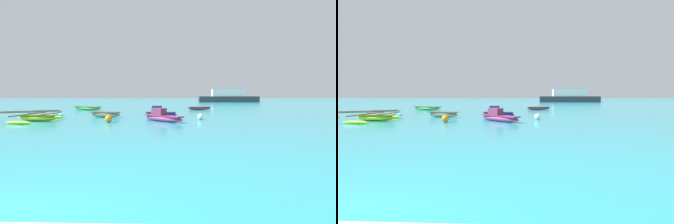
{
  "view_description": "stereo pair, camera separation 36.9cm",
  "coord_description": "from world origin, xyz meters",
  "views": [
    {
      "loc": [
        2.79,
        -2.21,
        1.77
      ],
      "look_at": [
        2.18,
        20.13,
        0.25
      ],
      "focal_mm": 28.0,
      "sensor_mm": 36.0,
      "label": 1
    },
    {
      "loc": [
        3.16,
        -2.2,
        1.77
      ],
      "look_at": [
        2.18,
        20.13,
        0.25
      ],
      "focal_mm": 28.0,
      "sensor_mm": 36.0,
      "label": 2
    }
  ],
  "objects": [
    {
      "name": "moored_boat_3",
      "position": [
        -6.28,
        14.74,
        0.23
      ],
      "size": [
        2.69,
        4.16,
        0.48
      ],
      "rotation": [
        0.0,
        0.0,
        -0.07
      ],
      "color": "#B9E525",
      "rests_on": "ground_plane"
    },
    {
      "name": "mooring_buoy_0",
      "position": [
        4.55,
        15.95,
        0.21
      ],
      "size": [
        0.41,
        0.41,
        0.41
      ],
      "color": "white",
      "rests_on": "ground_plane"
    },
    {
      "name": "moored_boat_4",
      "position": [
        -7.01,
        26.7,
        0.23
      ],
      "size": [
        3.84,
        2.54,
        0.42
      ],
      "rotation": [
        0.0,
        0.0,
        -0.48
      ],
      "color": "#50B64C",
      "rests_on": "ground_plane"
    },
    {
      "name": "moored_boat_2",
      "position": [
        -8.5,
        17.87,
        0.21
      ],
      "size": [
        4.71,
        3.89,
        0.45
      ],
      "rotation": [
        0.0,
        0.0,
        -0.98
      ],
      "color": "#3D9CC3",
      "rests_on": "ground_plane"
    },
    {
      "name": "moored_boat_6",
      "position": [
        -2.54,
        17.56,
        0.25
      ],
      "size": [
        2.55,
        1.19,
        0.44
      ],
      "rotation": [
        0.0,
        0.0,
        -0.27
      ],
      "color": "gray",
      "rests_on": "ground_plane"
    },
    {
      "name": "mooring_buoy_1",
      "position": [
        -1.4,
        14.08,
        0.22
      ],
      "size": [
        0.44,
        0.44,
        0.44
      ],
      "color": "orange",
      "rests_on": "ground_plane"
    },
    {
      "name": "moored_boat_5",
      "position": [
        1.66,
        17.65,
        0.31
      ],
      "size": [
        2.48,
        0.86,
        0.89
      ],
      "rotation": [
        0.0,
        0.0,
        -0.08
      ],
      "color": "#303595",
      "rests_on": "ground_plane"
    },
    {
      "name": "moored_boat_0",
      "position": [
        1.96,
        14.78,
        0.3
      ],
      "size": [
        2.88,
        2.84,
        0.85
      ],
      "rotation": [
        0.0,
        0.0,
        -0.78
      ],
      "color": "#BB3B7B",
      "rests_on": "ground_plane"
    },
    {
      "name": "moored_boat_1",
      "position": [
        5.51,
        27.56,
        0.2
      ],
      "size": [
        2.79,
        1.32,
        0.35
      ],
      "rotation": [
        0.0,
        0.0,
        0.25
      ],
      "color": "#9D404A",
      "rests_on": "ground_plane"
    },
    {
      "name": "distant_ferry",
      "position": [
        14.6,
        56.52,
        1.17
      ],
      "size": [
        13.05,
        2.87,
        2.87
      ],
      "color": "#2D333D",
      "rests_on": "ground_plane"
    }
  ]
}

